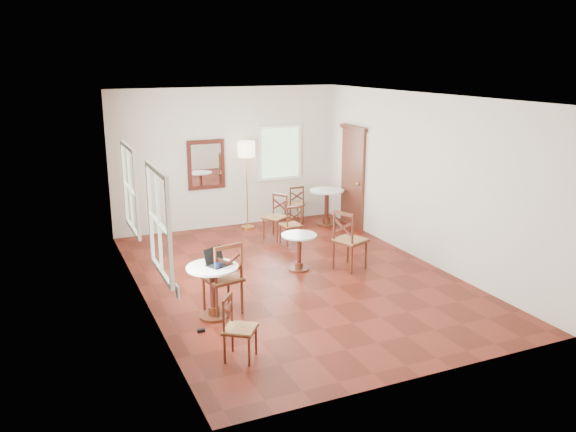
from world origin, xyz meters
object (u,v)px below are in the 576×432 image
object	(u,v)px
cafe_table_mid	(299,248)
floor_lamp	(246,155)
chair_back_a	(294,204)
chair_mid_a	(291,225)
chair_near_b	(238,328)
water_glass	(222,262)
chair_back_b	(276,217)
cafe_table_near	(213,286)
chair_near_a	(223,278)
chair_mid_b	(349,240)
navy_mug	(217,265)
cafe_table_back	(327,203)
mouse	(214,265)
power_adapter	(201,331)
laptop	(217,261)

from	to	relation	value
cafe_table_mid	floor_lamp	distance (m)	3.09
chair_back_a	chair_mid_a	bearing A→B (deg)	65.07
chair_near_b	water_glass	world-z (taller)	water_glass
floor_lamp	chair_back_a	bearing A→B (deg)	3.35
chair_mid_a	chair_back_b	distance (m)	0.55
cafe_table_near	cafe_table_mid	xyz separation A→B (m)	(1.92, 1.27, -0.08)
chair_near_b	chair_back_b	xyz separation A→B (m)	(2.35, 4.45, 0.04)
chair_near_a	chair_back_a	bearing A→B (deg)	-136.46
chair_mid_b	navy_mug	xyz separation A→B (m)	(-2.71, -1.09, 0.29)
cafe_table_back	navy_mug	xyz separation A→B (m)	(-3.65, -3.75, 0.33)
cafe_table_near	mouse	xyz separation A→B (m)	(0.02, -0.03, 0.31)
cafe_table_mid	cafe_table_back	xyz separation A→B (m)	(1.76, 2.35, 0.09)
chair_back_a	power_adapter	size ratio (longest dim) A/B	8.06
chair_near_b	chair_mid_a	distance (m)	4.62
chair_back_b	chair_near_a	bearing A→B (deg)	-65.90
mouse	cafe_table_back	bearing A→B (deg)	49.81
chair_near_a	navy_mug	xyz separation A→B (m)	(-0.15, -0.23, 0.28)
cafe_table_back	floor_lamp	bearing A→B (deg)	163.65
chair_back_b	chair_near_b	bearing A→B (deg)	-59.40
cafe_table_near	chair_mid_a	size ratio (longest dim) A/B	0.95
cafe_table_back	power_adapter	xyz separation A→B (m)	(-3.98, -4.00, -0.47)
chair_mid_b	floor_lamp	distance (m)	3.40
chair_mid_b	water_glass	xyz separation A→B (m)	(-2.61, -0.97, 0.29)
cafe_table_back	chair_back_a	xyz separation A→B (m)	(-0.52, 0.56, -0.08)
chair_mid_a	mouse	xyz separation A→B (m)	(-2.37, -2.68, 0.39)
navy_mug	water_glass	xyz separation A→B (m)	(0.10, 0.12, 0.00)
chair_back_a	laptop	distance (m)	5.18
power_adapter	floor_lamp	bearing A→B (deg)	62.78
cafe_table_mid	chair_back_a	world-z (taller)	chair_back_a
chair_mid_b	water_glass	size ratio (longest dim) A/B	11.35
chair_near_a	chair_back_a	distance (m)	5.05
navy_mug	water_glass	world-z (taller)	same
chair_near_b	chair_mid_b	xyz separation A→B (m)	(2.81, 2.24, 0.12)
cafe_table_near	water_glass	bearing A→B (deg)	0.95
chair_back_a	power_adapter	bearing A→B (deg)	54.56
chair_back_a	chair_back_b	bearing A→B (deg)	50.70
cafe_table_mid	water_glass	xyz separation A→B (m)	(-1.79, -1.27, 0.42)
cafe_table_near	floor_lamp	xyz separation A→B (m)	(2.01, 4.12, 1.12)
chair_back_a	power_adapter	xyz separation A→B (m)	(-3.46, -4.56, -0.39)
chair_near_a	chair_mid_b	distance (m)	2.70
laptop	water_glass	bearing A→B (deg)	-61.43
power_adapter	chair_back_b	bearing A→B (deg)	53.96
floor_lamp	cafe_table_mid	bearing A→B (deg)	-91.79
chair_near_b	chair_back_b	world-z (taller)	chair_back_b
cafe_table_back	chair_back_b	bearing A→B (deg)	-162.38
chair_mid_a	mouse	size ratio (longest dim) A/B	8.43
chair_mid_a	chair_back_a	distance (m)	1.72
chair_near_b	floor_lamp	world-z (taller)	floor_lamp
cafe_table_mid	laptop	distance (m)	2.26
chair_mid_a	mouse	world-z (taller)	chair_mid_a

